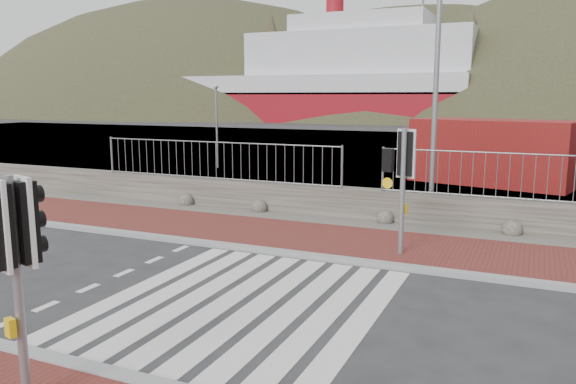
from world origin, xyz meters
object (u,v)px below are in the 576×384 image
at_px(traffic_signal_far, 402,165).
at_px(streetlight, 443,52).
at_px(traffic_signal_near, 14,244).
at_px(ferry, 316,83).
at_px(shipping_container, 493,152).

relative_size(traffic_signal_far, streetlight, 0.34).
xyz_separation_m(traffic_signal_near, traffic_signal_far, (2.52, 7.85, 0.12)).
bearing_deg(streetlight, traffic_signal_near, -100.77).
bearing_deg(ferry, shipping_container, -62.04).
relative_size(traffic_signal_far, shipping_container, 0.46).
bearing_deg(streetlight, shipping_container, 84.84).
height_order(streetlight, shipping_container, streetlight).
distance_m(ferry, streetlight, 65.46).
bearing_deg(traffic_signal_near, ferry, 124.69).
distance_m(traffic_signal_near, streetlight, 12.61).
bearing_deg(streetlight, ferry, 115.64).
height_order(ferry, traffic_signal_far, ferry).
relative_size(traffic_signal_near, shipping_container, 0.43).
height_order(traffic_signal_far, streetlight, streetlight).
height_order(traffic_signal_near, streetlight, streetlight).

